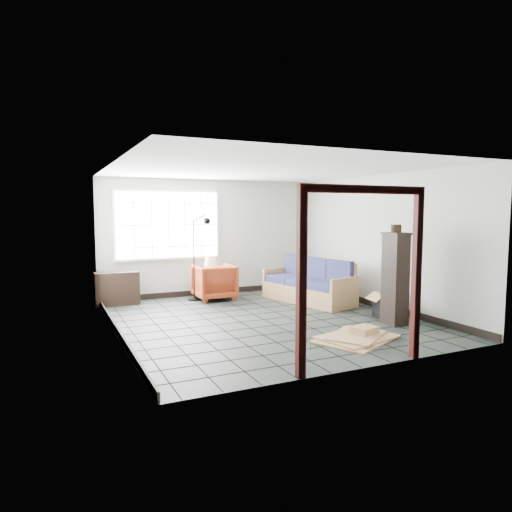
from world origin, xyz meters
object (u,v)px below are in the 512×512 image
armchair (214,280)px  tall_shelf (395,278)px  side_table (211,281)px  futon_sofa (310,286)px

armchair → tall_shelf: 3.90m
armchair → side_table: bearing=-36.9°
futon_sofa → side_table: bearing=135.1°
futon_sofa → side_table: futon_sofa is taller
futon_sofa → side_table: (-1.81, 1.12, 0.08)m
futon_sofa → armchair: 2.05m
tall_shelf → side_table: bearing=123.5°
armchair → tall_shelf: size_ratio=0.54×
armchair → side_table: armchair is taller
futon_sofa → armchair: futon_sofa is taller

